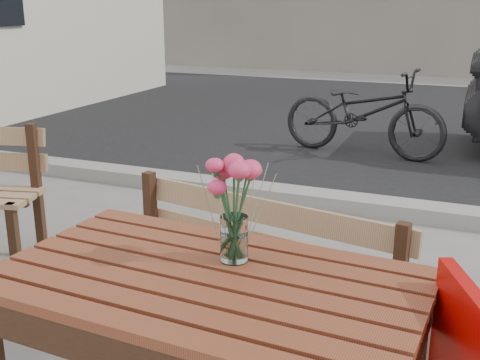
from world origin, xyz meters
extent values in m
cube|color=black|center=(0.00, 7.00, 0.00)|extent=(30.00, 8.00, 0.00)
cube|color=gray|center=(0.00, 3.00, 0.06)|extent=(30.00, 0.25, 0.12)
cube|color=brown|center=(0.20, -0.05, 0.80)|extent=(1.36, 0.84, 0.03)
cube|color=black|center=(-0.38, 0.31, 0.39)|extent=(0.07, 0.07, 0.78)
cube|color=#91734B|center=(0.07, 0.54, 0.44)|extent=(1.42, 0.63, 0.03)
cube|color=#91734B|center=(0.10, 0.74, 0.67)|extent=(1.35, 0.29, 0.37)
cube|color=black|center=(-0.58, 0.51, 0.23)|extent=(0.06, 0.06, 0.45)
cube|color=black|center=(-0.52, 0.82, 0.42)|extent=(0.06, 0.06, 0.83)
cube|color=black|center=(0.71, 0.58, 0.42)|extent=(0.06, 0.06, 0.83)
cylinder|color=white|center=(0.24, 0.09, 0.89)|extent=(0.09, 0.09, 0.15)
cylinder|color=#2B5A32|center=(0.24, 0.09, 0.96)|extent=(0.05, 0.05, 0.30)
cube|color=black|center=(-1.57, 0.99, 0.24)|extent=(0.06, 0.06, 0.48)
cube|color=black|center=(-1.65, 1.32, 0.45)|extent=(0.06, 0.06, 0.89)
imported|color=black|center=(-0.26, 4.87, 0.47)|extent=(1.87, 0.88, 0.94)
camera|label=1|loc=(0.94, -1.58, 1.63)|focal=45.00mm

